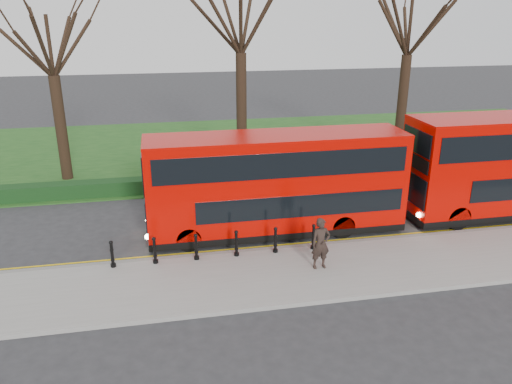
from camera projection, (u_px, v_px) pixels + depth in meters
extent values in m
plane|color=#28282B|center=(235.00, 243.00, 20.43)|extent=(120.00, 120.00, 0.00)
cube|color=gray|center=(248.00, 278.00, 17.64)|extent=(60.00, 4.00, 0.15)
cube|color=slate|center=(239.00, 253.00, 19.48)|extent=(60.00, 0.25, 0.16)
cube|color=#194617|center=(201.00, 149.00, 34.24)|extent=(60.00, 18.00, 0.06)
cube|color=black|center=(215.00, 182.00, 26.56)|extent=(60.00, 0.90, 0.80)
cube|color=yellow|center=(237.00, 251.00, 19.78)|extent=(60.00, 0.10, 0.01)
cube|color=yellow|center=(237.00, 249.00, 19.97)|extent=(60.00, 0.10, 0.01)
cylinder|color=black|center=(61.00, 129.00, 27.21)|extent=(0.60, 0.60, 5.76)
cylinder|color=black|center=(242.00, 113.00, 28.85)|extent=(0.60, 0.60, 6.75)
cylinder|color=black|center=(402.00, 109.00, 30.70)|extent=(0.60, 0.60, 6.49)
cylinder|color=black|center=(112.00, 254.00, 18.11)|extent=(0.15, 0.15, 1.00)
cylinder|color=black|center=(155.00, 251.00, 18.39)|extent=(0.15, 0.15, 1.00)
cylinder|color=black|center=(196.00, 247.00, 18.66)|extent=(0.15, 0.15, 1.00)
cylinder|color=black|center=(236.00, 244.00, 18.94)|extent=(0.15, 0.15, 1.00)
cylinder|color=black|center=(275.00, 240.00, 19.22)|extent=(0.15, 0.15, 1.00)
cylinder|color=black|center=(313.00, 237.00, 19.49)|extent=(0.15, 0.15, 1.00)
cube|color=#B60500|center=(277.00, 181.00, 20.72)|extent=(10.69, 2.43, 3.94)
cube|color=black|center=(276.00, 225.00, 21.42)|extent=(10.71, 2.45, 0.29)
cube|color=black|center=(302.00, 206.00, 19.98)|extent=(8.55, 0.04, 0.92)
cube|color=black|center=(284.00, 166.00, 19.23)|extent=(10.11, 0.04, 1.02)
cube|color=black|center=(144.00, 182.00, 19.64)|extent=(0.06, 2.14, 0.53)
cylinder|color=black|center=(189.00, 239.00, 19.68)|extent=(0.97, 0.29, 0.97)
cylinder|color=black|center=(186.00, 218.00, 21.65)|extent=(0.97, 0.29, 0.97)
cylinder|color=black|center=(343.00, 227.00, 20.84)|extent=(0.97, 0.29, 0.97)
cylinder|color=black|center=(326.00, 208.00, 22.81)|extent=(0.97, 0.29, 0.97)
cube|color=black|center=(415.00, 161.00, 21.59)|extent=(0.06, 2.31, 0.58)
cylinder|color=black|center=(458.00, 218.00, 21.62)|extent=(1.05, 0.32, 1.05)
cylinder|color=black|center=(431.00, 199.00, 23.76)|extent=(1.05, 0.32, 1.05)
imported|color=black|center=(321.00, 244.00, 17.90)|extent=(0.73, 0.51, 1.92)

